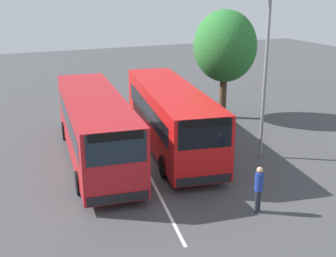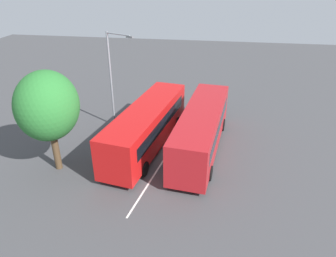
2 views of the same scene
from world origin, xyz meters
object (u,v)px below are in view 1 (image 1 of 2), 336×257
at_px(street_lamp, 261,66).
at_px(depot_tree, 225,46).
at_px(bus_far_left, 95,125).
at_px(pedestrian, 259,186).
at_px(bus_center_left, 171,115).

bearing_deg(street_lamp, depot_tree, -82.72).
relative_size(bus_far_left, pedestrian, 6.23).
xyz_separation_m(bus_far_left, street_lamp, (2.66, 7.25, 2.75)).
height_order(bus_center_left, pedestrian, bus_center_left).
height_order(bus_center_left, depot_tree, depot_tree).
bearing_deg(depot_tree, pedestrian, -24.07).
bearing_deg(bus_center_left, bus_far_left, -78.38).
xyz_separation_m(bus_center_left, pedestrian, (7.60, 0.16, -0.67)).
bearing_deg(street_lamp, bus_center_left, -16.59).
distance_m(pedestrian, street_lamp, 6.66).
xyz_separation_m(pedestrian, street_lamp, (-4.79, 3.12, 3.42)).
height_order(street_lamp, depot_tree, street_lamp).
relative_size(bus_center_left, street_lamp, 1.45).
relative_size(bus_far_left, bus_center_left, 1.00).
xyz_separation_m(bus_center_left, depot_tree, (-3.78, 5.25, 2.74)).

